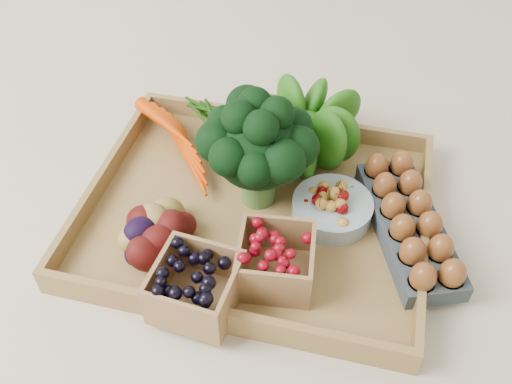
% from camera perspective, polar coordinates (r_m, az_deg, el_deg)
% --- Properties ---
extents(ground, '(4.00, 4.00, 0.00)m').
position_cam_1_polar(ground, '(0.96, 0.00, -2.51)').
color(ground, beige).
rests_on(ground, ground).
extents(tray, '(0.55, 0.45, 0.01)m').
position_cam_1_polar(tray, '(0.95, 0.00, -2.21)').
color(tray, olive).
rests_on(tray, ground).
extents(carrots, '(0.18, 0.13, 0.04)m').
position_cam_1_polar(carrots, '(1.04, -7.12, 4.50)').
color(carrots, '#D43900').
rests_on(carrots, tray).
extents(lettuce, '(0.14, 0.14, 0.14)m').
position_cam_1_polar(lettuce, '(1.01, 5.03, 7.02)').
color(lettuce, '#25560D').
rests_on(lettuce, tray).
extents(broccoli, '(0.19, 0.19, 0.15)m').
position_cam_1_polar(broccoli, '(0.92, 0.19, 2.60)').
color(broccoli, black).
rests_on(broccoli, tray).
extents(cherry_bowl, '(0.13, 0.13, 0.03)m').
position_cam_1_polar(cherry_bowl, '(0.93, 7.62, -1.69)').
color(cherry_bowl, '#8C9EA5').
rests_on(cherry_bowl, tray).
extents(egg_carton, '(0.19, 0.29, 0.03)m').
position_cam_1_polar(egg_carton, '(0.93, 14.94, -3.42)').
color(egg_carton, '#333C42').
rests_on(egg_carton, tray).
extents(potatoes, '(0.15, 0.15, 0.08)m').
position_cam_1_polar(potatoes, '(0.88, -10.02, -3.52)').
color(potatoes, '#370908').
rests_on(potatoes, tray).
extents(punnet_blackberry, '(0.12, 0.12, 0.08)m').
position_cam_1_polar(punnet_blackberry, '(0.81, -6.05, -9.41)').
color(punnet_blackberry, black).
rests_on(punnet_blackberry, tray).
extents(punnet_raspberry, '(0.12, 0.12, 0.07)m').
position_cam_1_polar(punnet_raspberry, '(0.83, 1.98, -6.84)').
color(punnet_raspberry, '#6A040F').
rests_on(punnet_raspberry, tray).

